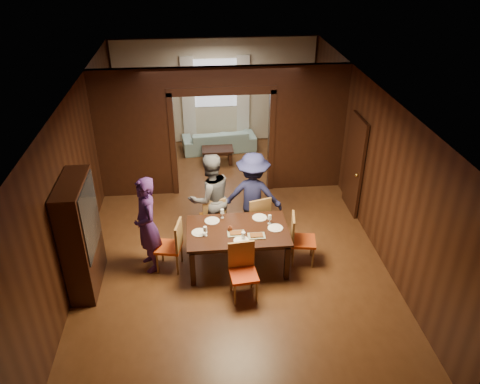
{
  "coord_description": "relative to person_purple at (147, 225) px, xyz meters",
  "views": [
    {
      "loc": [
        -0.54,
        -8.0,
        5.42
      ],
      "look_at": [
        0.2,
        -0.4,
        1.05
      ],
      "focal_mm": 35.0,
      "sensor_mm": 36.0,
      "label": 1
    }
  ],
  "objects": [
    {
      "name": "chair_far_r",
      "position": [
        2.01,
        0.73,
        -0.41
      ],
      "size": [
        0.55,
        0.55,
        0.97
      ],
      "primitive_type": null,
      "rotation": [
        0.0,
        0.0,
        3.43
      ],
      "color": "orange",
      "rests_on": "floor"
    },
    {
      "name": "sofa",
      "position": [
        1.53,
        4.98,
        -0.61
      ],
      "size": [
        2.05,
        0.97,
        0.58
      ],
      "primitive_type": "imported",
      "rotation": [
        0.0,
        0.0,
        3.24
      ],
      "color": "#94C1C2",
      "rests_on": "floor"
    },
    {
      "name": "plate_far_r",
      "position": [
        2.01,
        0.25,
        -0.13
      ],
      "size": [
        0.27,
        0.27,
        0.01
      ],
      "primitive_type": "cylinder",
      "color": "silver",
      "rests_on": "dining_table"
    },
    {
      "name": "chair_left",
      "position": [
        0.34,
        -0.07,
        -0.41
      ],
      "size": [
        0.52,
        0.52,
        0.97
      ],
      "primitive_type": null,
      "rotation": [
        0.0,
        0.0,
        -1.77
      ],
      "color": "#D84814",
      "rests_on": "floor"
    },
    {
      "name": "wineglass_left",
      "position": [
        1.0,
        -0.22,
        -0.05
      ],
      "size": [
        0.08,
        0.08,
        0.18
      ],
      "primitive_type": null,
      "color": "white",
      "rests_on": "dining_table"
    },
    {
      "name": "wineglass_far",
      "position": [
        1.33,
        0.32,
        -0.05
      ],
      "size": [
        0.08,
        0.08,
        0.18
      ],
      "primitive_type": null,
      "color": "white",
      "rests_on": "dining_table"
    },
    {
      "name": "condiment_jar",
      "position": [
        1.44,
        -0.13,
        -0.08
      ],
      "size": [
        0.08,
        0.08,
        0.11
      ],
      "primitive_type": null,
      "color": "#542313",
      "rests_on": "dining_table"
    },
    {
      "name": "floor",
      "position": [
        1.5,
        1.13,
        -0.9
      ],
      "size": [
        9.0,
        9.0,
        0.0
      ],
      "primitive_type": "plane",
      "color": "#532E17",
      "rests_on": "ground"
    },
    {
      "name": "door_right",
      "position": [
        4.2,
        1.63,
        0.15
      ],
      "size": [
        0.06,
        0.9,
        2.1
      ],
      "primitive_type": "cube",
      "color": "black",
      "rests_on": "floor"
    },
    {
      "name": "platter_b",
      "position": [
        1.88,
        -0.33,
        -0.12
      ],
      "size": [
        0.3,
        0.2,
        0.04
      ],
      "primitive_type": "cube",
      "color": "gray",
      "rests_on": "dining_table"
    },
    {
      "name": "hutch",
      "position": [
        -1.03,
        -0.37,
        0.1
      ],
      "size": [
        0.4,
        1.2,
        2.0
      ],
      "primitive_type": "cube",
      "color": "black",
      "rests_on": "floor"
    },
    {
      "name": "dining_table",
      "position": [
        1.57,
        -0.1,
        -0.52
      ],
      "size": [
        1.79,
        1.11,
        0.76
      ],
      "primitive_type": "cube",
      "color": "black",
      "rests_on": "floor"
    },
    {
      "name": "coffee_table",
      "position": [
        1.45,
        4.16,
        -0.7
      ],
      "size": [
        0.8,
        0.5,
        0.4
      ],
      "primitive_type": "cube",
      "color": "black",
      "rests_on": "floor"
    },
    {
      "name": "plate_far_l",
      "position": [
        1.14,
        0.22,
        -0.13
      ],
      "size": [
        0.27,
        0.27,
        0.01
      ],
      "primitive_type": "cylinder",
      "color": "silver",
      "rests_on": "dining_table"
    },
    {
      "name": "wineglass_right",
      "position": [
        2.16,
        0.04,
        -0.05
      ],
      "size": [
        0.08,
        0.08,
        0.18
      ],
      "primitive_type": null,
      "color": "silver",
      "rests_on": "dining_table"
    },
    {
      "name": "curtain_right",
      "position": [
        2.25,
        5.53,
        0.35
      ],
      "size": [
        0.35,
        0.06,
        2.4
      ],
      "primitive_type": "cube",
      "color": "white",
      "rests_on": "back_wall"
    },
    {
      "name": "plate_near",
      "position": [
        1.61,
        -0.44,
        -0.13
      ],
      "size": [
        0.27,
        0.27,
        0.01
      ],
      "primitive_type": "cylinder",
      "color": "silver",
      "rests_on": "dining_table"
    },
    {
      "name": "chair_far_l",
      "position": [
        1.16,
        0.81,
        -0.41
      ],
      "size": [
        0.51,
        0.51,
        0.97
      ],
      "primitive_type": null,
      "rotation": [
        0.0,
        0.0,
        3.31
      ],
      "color": "orange",
      "rests_on": "floor"
    },
    {
      "name": "room_walls",
      "position": [
        1.5,
        3.01,
        0.61
      ],
      "size": [
        5.52,
        9.01,
        2.9
      ],
      "color": "black",
      "rests_on": "floor"
    },
    {
      "name": "ceiling",
      "position": [
        1.5,
        1.13,
        2.0
      ],
      "size": [
        5.5,
        9.0,
        0.02
      ],
      "primitive_type": "cube",
      "color": "silver",
      "rests_on": "room_walls"
    },
    {
      "name": "person_purple",
      "position": [
        0.0,
        0.0,
        0.0
      ],
      "size": [
        0.64,
        0.77,
        1.8
      ],
      "primitive_type": "imported",
      "rotation": [
        0.0,
        0.0,
        -1.19
      ],
      "color": "#42205E",
      "rests_on": "floor"
    },
    {
      "name": "plate_right",
      "position": [
        2.24,
        -0.11,
        -0.13
      ],
      "size": [
        0.27,
        0.27,
        0.01
      ],
      "primitive_type": "cylinder",
      "color": "white",
      "rests_on": "dining_table"
    },
    {
      "name": "serving_bowl",
      "position": [
        1.69,
        0.03,
        -0.1
      ],
      "size": [
        0.33,
        0.33,
        0.08
      ],
      "primitive_type": "imported",
      "color": "black",
      "rests_on": "dining_table"
    },
    {
      "name": "curtain_left",
      "position": [
        0.75,
        5.53,
        0.35
      ],
      "size": [
        0.35,
        0.06,
        2.4
      ],
      "primitive_type": "cube",
      "color": "white",
      "rests_on": "back_wall"
    },
    {
      "name": "chair_near",
      "position": [
        1.59,
        -0.96,
        -0.41
      ],
      "size": [
        0.48,
        0.48,
        0.97
      ],
      "primitive_type": null,
      "rotation": [
        0.0,
        0.0,
        0.1
      ],
      "color": "red",
      "rests_on": "floor"
    },
    {
      "name": "person_navy",
      "position": [
        1.96,
        0.88,
        -0.02
      ],
      "size": [
        1.25,
        0.88,
        1.76
      ],
      "primitive_type": "imported",
      "rotation": [
        0.0,
        0.0,
        2.92
      ],
      "color": "#1A1C43",
      "rests_on": "floor"
    },
    {
      "name": "platter_a",
      "position": [
        1.54,
        -0.22,
        -0.12
      ],
      "size": [
        0.3,
        0.2,
        0.04
      ],
      "primitive_type": "cube",
      "color": "gray",
      "rests_on": "dining_table"
    },
    {
      "name": "person_grey",
      "position": [
        1.14,
        0.81,
        0.01
      ],
      "size": [
        1.07,
        0.97,
        1.81
      ],
      "primitive_type": "imported",
      "rotation": [
        0.0,
        0.0,
        3.53
      ],
      "color": "#4D4D53",
      "rests_on": "floor"
    },
    {
      "name": "window_far",
      "position": [
        1.5,
        5.57,
        0.8
      ],
      "size": [
        1.2,
        0.03,
        1.3
      ],
      "primitive_type": "cube",
      "color": "silver",
      "rests_on": "back_wall"
    },
    {
      "name": "chair_right",
      "position": [
        2.76,
        -0.12,
        -0.41
      ],
      "size": [
        0.51,
        0.51,
        0.97
      ],
      "primitive_type": null,
      "rotation": [
        0.0,
        0.0,
        1.41
      ],
      "color": "#BF3E12",
      "rests_on": "floor"
    },
    {
      "name": "plate_left",
      "position": [
        0.9,
        -0.13,
        -0.13
      ],
      "size": [
        0.27,
        0.27,
        0.01
      ],
      "primitive_type": "cylinder",
      "color": "silver",
      "rests_on": "dining_table"
    },
    {
      "name": "tumbler",
      "position": [
        1.64,
        -0.39,
        -0.07
      ],
      "size": [
        0.07,
        0.07,
        0.14
      ],
      "primitive_type": "cylinder",
      "color": "white",
      "rests_on": "dining_table"
    }
  ]
}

